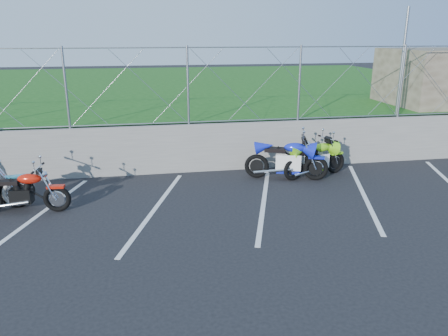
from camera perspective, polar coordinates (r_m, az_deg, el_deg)
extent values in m
plane|color=black|center=(8.59, -8.73, -7.71)|extent=(90.00, 90.00, 0.00)
cube|color=slate|center=(11.68, -9.42, 2.39)|extent=(30.00, 0.22, 1.30)
cube|color=#184A13|center=(21.51, -9.97, 9.09)|extent=(30.00, 20.00, 1.30)
cylinder|color=gray|center=(11.31, -10.08, 15.23)|extent=(28.00, 0.03, 0.03)
cylinder|color=gray|center=(11.53, -9.59, 5.76)|extent=(28.00, 0.03, 0.03)
cylinder|color=gray|center=(13.81, 22.26, 12.69)|extent=(0.08, 0.08, 3.00)
cube|color=silver|center=(9.79, -23.17, -5.77)|extent=(1.49, 4.31, 0.01)
cube|color=silver|center=(9.51, -8.92, -5.18)|extent=(1.49, 4.31, 0.01)
cube|color=silver|center=(9.83, 5.23, -4.28)|extent=(1.49, 4.31, 0.01)
cube|color=silver|center=(10.69, 17.75, -3.26)|extent=(1.49, 4.31, 0.01)
torus|color=black|center=(10.29, -25.39, -2.84)|extent=(0.72, 0.27, 0.71)
cube|color=teal|center=(10.19, -25.63, -1.08)|extent=(0.43, 0.25, 0.06)
torus|color=black|center=(9.77, -20.95, -3.77)|extent=(0.58, 0.16, 0.57)
cube|color=black|center=(9.97, -24.92, -3.32)|extent=(0.45, 0.30, 0.31)
ellipsoid|color=#BA190A|center=(9.79, -24.08, -1.29)|extent=(0.51, 0.28, 0.21)
cube|color=black|center=(9.97, -26.43, -1.67)|extent=(0.48, 0.27, 0.08)
cube|color=#BA190A|center=(9.68, -21.12, -2.28)|extent=(0.36, 0.18, 0.06)
cylinder|color=silver|center=(9.66, -23.15, -0.01)|extent=(0.10, 0.66, 0.03)
torus|color=black|center=(11.18, 9.06, -0.20)|extent=(0.58, 0.26, 0.57)
torus|color=black|center=(12.00, 14.34, 0.68)|extent=(0.58, 0.26, 0.57)
cube|color=black|center=(11.54, 11.74, 0.70)|extent=(0.50, 0.38, 0.33)
ellipsoid|color=#84DB1B|center=(11.57, 12.68, 2.64)|extent=(0.55, 0.37, 0.22)
cube|color=black|center=(11.31, 10.85, 2.07)|extent=(0.52, 0.36, 0.09)
cube|color=#84DB1B|center=(11.93, 14.43, 1.91)|extent=(0.39, 0.24, 0.06)
cylinder|color=silver|center=(11.62, 13.38, 3.79)|extent=(0.22, 0.67, 0.03)
torus|color=black|center=(11.27, 4.29, 0.25)|extent=(0.64, 0.30, 0.63)
torus|color=black|center=(11.29, 11.88, -0.04)|extent=(0.64, 0.30, 0.63)
cube|color=black|center=(11.22, 8.00, 0.62)|extent=(0.55, 0.43, 0.36)
ellipsoid|color=#1321B8|center=(11.11, 9.29, 2.65)|extent=(0.61, 0.41, 0.24)
cube|color=black|center=(11.13, 6.67, 2.39)|extent=(0.58, 0.40, 0.09)
cube|color=#1321B8|center=(11.20, 11.97, 1.39)|extent=(0.43, 0.27, 0.06)
cylinder|color=silver|center=(11.06, 10.29, 3.84)|extent=(0.26, 0.73, 0.03)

